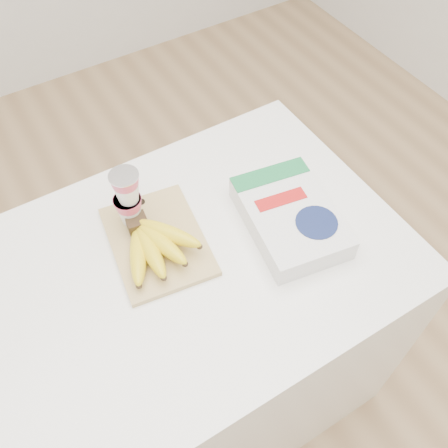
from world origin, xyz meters
The scene contains 6 objects.
room centered at (0.00, 0.00, 1.35)m, with size 4.00×4.00×4.00m.
table centered at (0.00, 0.00, 0.41)m, with size 1.10×0.73×0.82m, color white.
cutting_board centered at (0.00, 0.08, 0.83)m, with size 0.21×0.29×0.01m, color tan.
bananas centered at (-0.02, 0.05, 0.86)m, with size 0.20×0.20×0.07m.
yogurt_stack centered at (-0.03, 0.16, 0.92)m, with size 0.07×0.07×0.16m.
cereal_box centered at (0.29, -0.04, 0.85)m, with size 0.24×0.32×0.06m.
Camera 1 is at (-0.22, -0.59, 1.80)m, focal length 40.00 mm.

